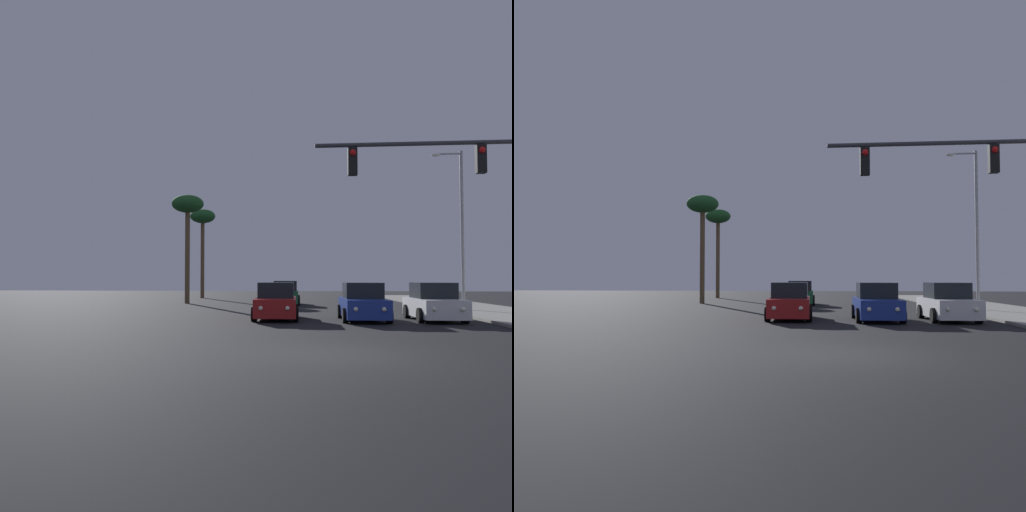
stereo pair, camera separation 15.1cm
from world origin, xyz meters
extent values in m
plane|color=black|center=(0.00, 0.00, 0.00)|extent=(120.00, 120.00, 0.00)
cube|color=#195933|center=(-1.87, 22.89, 0.58)|extent=(1.80, 4.20, 0.80)
cube|color=black|center=(-1.87, 23.04, 1.33)|extent=(1.60, 2.00, 0.70)
cylinder|color=black|center=(-2.77, 21.59, 0.32)|extent=(0.24, 0.64, 0.64)
cylinder|color=black|center=(-0.97, 21.59, 0.32)|extent=(0.24, 0.64, 0.64)
cylinder|color=black|center=(-2.77, 24.19, 0.32)|extent=(0.24, 0.64, 0.64)
cylinder|color=black|center=(-0.97, 24.19, 0.32)|extent=(0.24, 0.64, 0.64)
sphere|color=#F2EACC|center=(-2.42, 20.77, 0.63)|extent=(0.18, 0.18, 0.18)
sphere|color=#F2EACC|center=(-1.31, 20.77, 0.63)|extent=(0.18, 0.18, 0.18)
cube|color=navy|center=(1.88, 9.90, 0.58)|extent=(1.82, 4.21, 0.80)
cube|color=black|center=(1.88, 10.05, 1.33)|extent=(1.61, 2.01, 0.70)
cylinder|color=black|center=(0.98, 8.60, 0.32)|extent=(0.24, 0.64, 0.64)
cylinder|color=black|center=(2.78, 8.60, 0.32)|extent=(0.24, 0.64, 0.64)
cylinder|color=black|center=(0.98, 11.20, 0.32)|extent=(0.24, 0.64, 0.64)
cylinder|color=black|center=(2.78, 11.20, 0.32)|extent=(0.24, 0.64, 0.64)
sphere|color=#F2EACC|center=(1.33, 7.78, 0.63)|extent=(0.18, 0.18, 0.18)
sphere|color=#F2EACC|center=(2.44, 7.78, 0.63)|extent=(0.18, 0.18, 0.18)
cube|color=silver|center=(5.01, 10.14, 0.58)|extent=(1.88, 4.23, 0.80)
cube|color=black|center=(5.01, 10.29, 1.33)|extent=(1.64, 2.03, 0.70)
cylinder|color=black|center=(4.11, 8.84, 0.32)|extent=(0.24, 0.64, 0.64)
cylinder|color=black|center=(5.91, 8.84, 0.32)|extent=(0.24, 0.64, 0.64)
cylinder|color=black|center=(4.11, 11.44, 0.32)|extent=(0.24, 0.64, 0.64)
cylinder|color=black|center=(5.91, 11.44, 0.32)|extent=(0.24, 0.64, 0.64)
sphere|color=#F2EACC|center=(4.45, 8.02, 0.63)|extent=(0.18, 0.18, 0.18)
sphere|color=#F2EACC|center=(5.57, 8.02, 0.63)|extent=(0.18, 0.18, 0.18)
cube|color=maroon|center=(-1.98, 10.31, 0.58)|extent=(1.82, 4.21, 0.80)
cube|color=black|center=(-1.98, 10.46, 1.33)|extent=(1.61, 2.01, 0.70)
cylinder|color=black|center=(-2.88, 9.01, 0.32)|extent=(0.24, 0.64, 0.64)
cylinder|color=black|center=(-1.08, 9.01, 0.32)|extent=(0.24, 0.64, 0.64)
cylinder|color=black|center=(-2.88, 11.62, 0.32)|extent=(0.24, 0.64, 0.64)
cylinder|color=black|center=(-1.08, 11.62, 0.32)|extent=(0.24, 0.64, 0.64)
sphere|color=#F2EACC|center=(-2.54, 8.19, 0.63)|extent=(0.18, 0.18, 0.18)
sphere|color=#F2EACC|center=(-1.42, 8.19, 0.63)|extent=(0.18, 0.18, 0.18)
cylinder|color=#38383D|center=(3.63, 3.74, 6.22)|extent=(8.09, 0.14, 0.14)
cube|color=black|center=(4.84, 3.74, 5.67)|extent=(0.30, 0.24, 0.90)
sphere|color=red|center=(4.84, 3.60, 5.94)|extent=(0.20, 0.20, 0.20)
cube|color=black|center=(0.80, 3.74, 5.67)|extent=(0.30, 0.24, 0.90)
sphere|color=red|center=(0.80, 3.60, 5.94)|extent=(0.20, 0.20, 0.20)
cylinder|color=#99999E|center=(8.30, 16.43, 4.62)|extent=(0.18, 0.18, 9.00)
cylinder|color=#99999E|center=(7.60, 16.43, 8.97)|extent=(1.40, 0.10, 0.10)
ellipsoid|color=silver|center=(6.90, 16.43, 8.92)|extent=(0.50, 0.24, 0.20)
cylinder|color=brown|center=(-9.98, 34.00, 3.64)|extent=(0.36, 0.36, 7.28)
ellipsoid|color=#1E5123|center=(-9.98, 34.00, 7.76)|extent=(2.40, 2.40, 1.32)
cylinder|color=brown|center=(-9.19, 24.00, 3.48)|extent=(0.36, 0.36, 6.96)
ellipsoid|color=#1E5123|center=(-9.19, 24.00, 7.44)|extent=(2.40, 2.40, 1.32)
camera|label=1|loc=(-1.00, -12.54, 1.88)|focal=35.00mm
camera|label=2|loc=(-0.85, -12.53, 1.88)|focal=35.00mm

